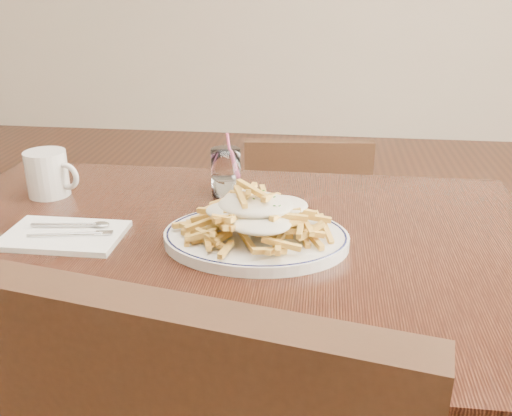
# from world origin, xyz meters

# --- Properties ---
(table) EXTENTS (1.20, 0.80, 0.75)m
(table) POSITION_xyz_m (0.00, 0.00, 0.67)
(table) COLOR black
(table) RESTS_ON ground
(chair_far) EXTENTS (0.39, 0.39, 0.78)m
(chair_far) POSITION_xyz_m (0.13, 0.68, 0.44)
(chair_far) COLOR #311C10
(chair_far) RESTS_ON ground
(fries_plate) EXTENTS (0.40, 0.36, 0.02)m
(fries_plate) POSITION_xyz_m (0.07, -0.01, 0.76)
(fries_plate) COLOR silver
(fries_plate) RESTS_ON table
(loaded_fries) EXTENTS (0.28, 0.24, 0.08)m
(loaded_fries) POSITION_xyz_m (0.07, -0.01, 0.81)
(loaded_fries) COLOR gold
(loaded_fries) RESTS_ON fries_plate
(napkin) EXTENTS (0.22, 0.14, 0.01)m
(napkin) POSITION_xyz_m (-0.29, -0.03, 0.76)
(napkin) COLOR white
(napkin) RESTS_ON table
(cutlery) EXTENTS (0.17, 0.09, 0.01)m
(cutlery) POSITION_xyz_m (-0.29, -0.02, 0.76)
(cutlery) COLOR silver
(cutlery) RESTS_ON napkin
(water_glass) EXTENTS (0.06, 0.06, 0.14)m
(water_glass) POSITION_xyz_m (-0.03, 0.23, 0.80)
(water_glass) COLOR white
(water_glass) RESTS_ON table
(coffee_mug) EXTENTS (0.13, 0.09, 0.10)m
(coffee_mug) POSITION_xyz_m (-0.42, 0.18, 0.80)
(coffee_mug) COLOR silver
(coffee_mug) RESTS_ON table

